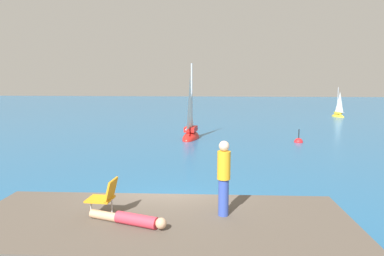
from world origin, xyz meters
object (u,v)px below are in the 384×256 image
at_px(person_sunbather, 131,219).
at_px(marker_buoy, 298,142).
at_px(sailboat_far, 338,115).
at_px(person_standing, 224,176).
at_px(sailboat_near, 191,134).
at_px(beach_chair, 105,195).

xyz_separation_m(person_sunbather, marker_buoy, (6.69, 15.91, -1.13)).
distance_m(sailboat_far, person_sunbather, 35.67).
xyz_separation_m(sailboat_far, person_standing, (-12.60, -31.95, 1.70)).
distance_m(person_sunbather, marker_buoy, 17.30).
height_order(sailboat_near, person_standing, sailboat_near).
relative_size(sailboat_far, person_sunbather, 2.08).
relative_size(sailboat_near, beach_chair, 6.97).
bearing_deg(person_sunbather, marker_buoy, -94.62).
relative_size(sailboat_far, beach_chair, 4.45).
height_order(beach_chair, marker_buoy, beach_chair).
xyz_separation_m(sailboat_near, sailboat_far, (14.74, 15.83, -0.11)).
bearing_deg(sailboat_far, sailboat_near, 116.62).
bearing_deg(person_standing, beach_chair, -133.30).
bearing_deg(marker_buoy, person_standing, -107.63).
relative_size(sailboat_near, sailboat_far, 1.57).
bearing_deg(sailboat_near, beach_chair, -174.47).
distance_m(sailboat_far, beach_chair, 35.55).
bearing_deg(person_standing, marker_buoy, 114.43).
distance_m(sailboat_near, marker_buoy, 7.05).
bearing_deg(beach_chair, marker_buoy, -112.26).
height_order(sailboat_near, beach_chair, sailboat_near).
bearing_deg(beach_chair, person_sunbather, 149.40).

